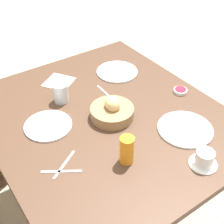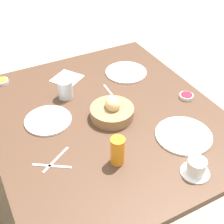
{
  "view_description": "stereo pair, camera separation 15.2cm",
  "coord_description": "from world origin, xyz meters",
  "px_view_note": "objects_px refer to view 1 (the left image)",
  "views": [
    {
      "loc": [
        -1.0,
        0.66,
        1.76
      ],
      "look_at": [
        -0.03,
        -0.02,
        0.81
      ],
      "focal_mm": 50.0,
      "sensor_mm": 36.0,
      "label": 1
    },
    {
      "loc": [
        -1.08,
        0.53,
        1.76
      ],
      "look_at": [
        -0.03,
        -0.02,
        0.81
      ],
      "focal_mm": 50.0,
      "sensor_mm": 36.0,
      "label": 2
    }
  ],
  "objects_px": {
    "juice_glass": "(127,150)",
    "jam_bowl_berry": "(180,91)",
    "bread_basket": "(112,111)",
    "knife_silver": "(61,171)",
    "plate_far_center": "(48,126)",
    "water_tumbler": "(61,93)",
    "spoon_coffee": "(103,91)",
    "fork_silver": "(64,164)",
    "plate_near_right": "(117,72)",
    "plate_near_left": "(185,129)",
    "napkin": "(59,82)",
    "coffee_cup": "(204,159)"
  },
  "relations": [
    {
      "from": "jam_bowl_berry",
      "to": "fork_silver",
      "type": "xyz_separation_m",
      "value": [
        -0.1,
        0.77,
        -0.01
      ]
    },
    {
      "from": "spoon_coffee",
      "to": "fork_silver",
      "type": "bearing_deg",
      "value": 129.12
    },
    {
      "from": "napkin",
      "to": "coffee_cup",
      "type": "bearing_deg",
      "value": -167.18
    },
    {
      "from": "plate_near_left",
      "to": "plate_far_center",
      "type": "bearing_deg",
      "value": 52.98
    },
    {
      "from": "bread_basket",
      "to": "jam_bowl_berry",
      "type": "distance_m",
      "value": 0.43
    },
    {
      "from": "napkin",
      "to": "plate_far_center",
      "type": "bearing_deg",
      "value": 145.01
    },
    {
      "from": "plate_near_right",
      "to": "spoon_coffee",
      "type": "bearing_deg",
      "value": 123.58
    },
    {
      "from": "plate_near_left",
      "to": "juice_glass",
      "type": "height_order",
      "value": "juice_glass"
    },
    {
      "from": "jam_bowl_berry",
      "to": "coffee_cup",
      "type": "bearing_deg",
      "value": 145.71
    },
    {
      "from": "bread_basket",
      "to": "plate_near_left",
      "type": "relative_size",
      "value": 0.82
    },
    {
      "from": "plate_near_left",
      "to": "plate_far_center",
      "type": "relative_size",
      "value": 1.15
    },
    {
      "from": "spoon_coffee",
      "to": "plate_far_center",
      "type": "bearing_deg",
      "value": 103.69
    },
    {
      "from": "juice_glass",
      "to": "knife_silver",
      "type": "xyz_separation_m",
      "value": [
        0.1,
        0.25,
        -0.06
      ]
    },
    {
      "from": "plate_near_right",
      "to": "plate_far_center",
      "type": "relative_size",
      "value": 1.08
    },
    {
      "from": "fork_silver",
      "to": "spoon_coffee",
      "type": "distance_m",
      "value": 0.55
    },
    {
      "from": "bread_basket",
      "to": "coffee_cup",
      "type": "height_order",
      "value": "bread_basket"
    },
    {
      "from": "bread_basket",
      "to": "plate_near_right",
      "type": "distance_m",
      "value": 0.42
    },
    {
      "from": "plate_near_left",
      "to": "water_tumbler",
      "type": "relative_size",
      "value": 2.54
    },
    {
      "from": "coffee_cup",
      "to": "knife_silver",
      "type": "xyz_separation_m",
      "value": [
        0.3,
        0.5,
        -0.03
      ]
    },
    {
      "from": "juice_glass",
      "to": "knife_silver",
      "type": "bearing_deg",
      "value": 67.76
    },
    {
      "from": "fork_silver",
      "to": "napkin",
      "type": "xyz_separation_m",
      "value": [
        0.57,
        -0.27,
        0.0
      ]
    },
    {
      "from": "bread_basket",
      "to": "knife_silver",
      "type": "relative_size",
      "value": 1.48
    },
    {
      "from": "juice_glass",
      "to": "fork_silver",
      "type": "distance_m",
      "value": 0.27
    },
    {
      "from": "plate_near_left",
      "to": "plate_far_center",
      "type": "xyz_separation_m",
      "value": [
        0.39,
        0.52,
        0.0
      ]
    },
    {
      "from": "plate_near_left",
      "to": "water_tumbler",
      "type": "xyz_separation_m",
      "value": [
        0.54,
        0.37,
        0.05
      ]
    },
    {
      "from": "plate_near_right",
      "to": "juice_glass",
      "type": "bearing_deg",
      "value": 147.51
    },
    {
      "from": "plate_far_center",
      "to": "water_tumbler",
      "type": "bearing_deg",
      "value": -45.38
    },
    {
      "from": "plate_far_center",
      "to": "juice_glass",
      "type": "distance_m",
      "value": 0.43
    },
    {
      "from": "plate_near_left",
      "to": "coffee_cup",
      "type": "xyz_separation_m",
      "value": [
        -0.2,
        0.09,
        0.03
      ]
    },
    {
      "from": "bread_basket",
      "to": "plate_far_center",
      "type": "distance_m",
      "value": 0.32
    },
    {
      "from": "jam_bowl_berry",
      "to": "plate_near_left",
      "type": "bearing_deg",
      "value": 139.63
    },
    {
      "from": "juice_glass",
      "to": "water_tumbler",
      "type": "relative_size",
      "value": 1.26
    },
    {
      "from": "fork_silver",
      "to": "spoon_coffee",
      "type": "relative_size",
      "value": 1.18
    },
    {
      "from": "bread_basket",
      "to": "plate_near_left",
      "type": "distance_m",
      "value": 0.36
    },
    {
      "from": "coffee_cup",
      "to": "jam_bowl_berry",
      "type": "relative_size",
      "value": 1.61
    },
    {
      "from": "coffee_cup",
      "to": "juice_glass",
      "type": "bearing_deg",
      "value": 51.36
    },
    {
      "from": "bread_basket",
      "to": "juice_glass",
      "type": "relative_size",
      "value": 1.66
    },
    {
      "from": "jam_bowl_berry",
      "to": "spoon_coffee",
      "type": "xyz_separation_m",
      "value": [
        0.25,
        0.34,
        -0.01
      ]
    },
    {
      "from": "plate_near_left",
      "to": "spoon_coffee",
      "type": "bearing_deg",
      "value": 16.17
    },
    {
      "from": "bread_basket",
      "to": "plate_far_center",
      "type": "height_order",
      "value": "bread_basket"
    },
    {
      "from": "plate_near_right",
      "to": "water_tumbler",
      "type": "height_order",
      "value": "water_tumbler"
    },
    {
      "from": "plate_near_right",
      "to": "jam_bowl_berry",
      "type": "relative_size",
      "value": 3.31
    },
    {
      "from": "plate_near_right",
      "to": "knife_silver",
      "type": "relative_size",
      "value": 1.68
    },
    {
      "from": "spoon_coffee",
      "to": "juice_glass",
      "type": "bearing_deg",
      "value": 157.0
    },
    {
      "from": "plate_near_right",
      "to": "jam_bowl_berry",
      "type": "distance_m",
      "value": 0.4
    },
    {
      "from": "jam_bowl_berry",
      "to": "knife_silver",
      "type": "relative_size",
      "value": 0.51
    },
    {
      "from": "juice_glass",
      "to": "jam_bowl_berry",
      "type": "xyz_separation_m",
      "value": [
        0.23,
        -0.54,
        -0.05
      ]
    },
    {
      "from": "plate_near_right",
      "to": "napkin",
      "type": "relative_size",
      "value": 1.2
    },
    {
      "from": "bread_basket",
      "to": "juice_glass",
      "type": "distance_m",
      "value": 0.3
    },
    {
      "from": "spoon_coffee",
      "to": "napkin",
      "type": "relative_size",
      "value": 0.61
    }
  ]
}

